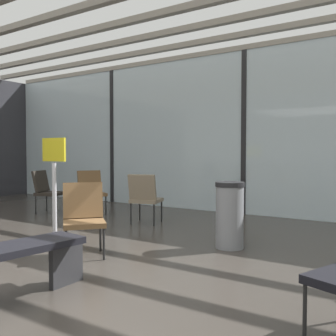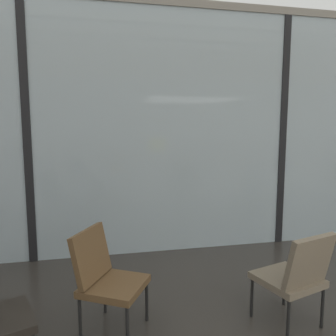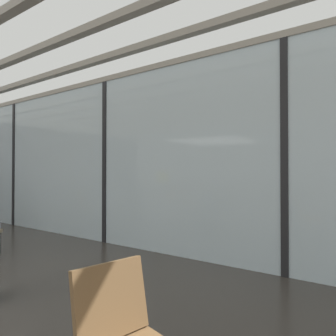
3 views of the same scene
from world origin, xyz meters
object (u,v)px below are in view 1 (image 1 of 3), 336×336
(parked_airplane, at_px, (292,134))
(lounge_chair_7, at_px, (91,189))
(lounge_chair_2, at_px, (46,189))
(lounge_chair_6, at_px, (145,196))
(trash_bin, at_px, (230,215))
(info_sign, at_px, (54,194))
(lounge_chair_3, at_px, (84,214))

(parked_airplane, height_order, lounge_chair_7, parked_airplane)
(lounge_chair_2, xyz_separation_m, lounge_chair_6, (2.44, 0.11, 0.00))
(trash_bin, xyz_separation_m, info_sign, (-2.13, -1.06, 0.25))
(parked_airplane, bearing_deg, info_sign, -93.34)
(lounge_chair_7, bearing_deg, trash_bin, -77.48)
(lounge_chair_2, distance_m, info_sign, 2.81)
(lounge_chair_3, relative_size, trash_bin, 1.01)
(parked_airplane, distance_m, trash_bin, 8.73)
(lounge_chair_3, bearing_deg, lounge_chair_2, 99.17)
(parked_airplane, bearing_deg, lounge_chair_7, -104.78)
(lounge_chair_2, height_order, trash_bin, lounge_chair_2)
(lounge_chair_6, distance_m, trash_bin, 2.06)
(lounge_chair_6, relative_size, info_sign, 0.60)
(lounge_chair_2, relative_size, lounge_chair_6, 1.00)
(lounge_chair_6, bearing_deg, lounge_chair_2, -13.82)
(lounge_chair_2, height_order, lounge_chair_6, same)
(lounge_chair_7, distance_m, trash_bin, 3.68)
(lounge_chair_7, bearing_deg, lounge_chair_6, -72.22)
(parked_airplane, height_order, lounge_chair_3, parked_airplane)
(lounge_chair_3, relative_size, lounge_chair_7, 1.00)
(trash_bin, bearing_deg, lounge_chair_7, 163.27)
(parked_airplane, height_order, lounge_chair_6, parked_airplane)
(parked_airplane, relative_size, lounge_chair_2, 13.10)
(lounge_chair_6, height_order, info_sign, info_sign)
(info_sign, bearing_deg, lounge_chair_6, 83.54)
(lounge_chair_6, bearing_deg, trash_bin, 142.70)
(trash_bin, distance_m, info_sign, 2.39)
(lounge_chair_2, bearing_deg, lounge_chair_7, -83.58)
(lounge_chair_7, bearing_deg, lounge_chair_3, -107.67)
(parked_airplane, bearing_deg, lounge_chair_6, -92.61)
(lounge_chair_7, height_order, info_sign, info_sign)
(lounge_chair_7, xyz_separation_m, info_sign, (1.40, -2.12, 0.18))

